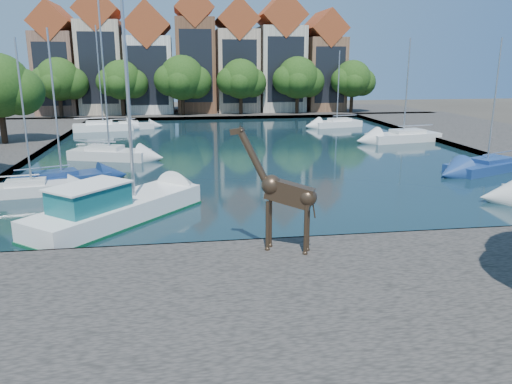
% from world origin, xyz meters
% --- Properties ---
extents(ground, '(160.00, 160.00, 0.00)m').
position_xyz_m(ground, '(0.00, 0.00, 0.00)').
color(ground, '#38332B').
rests_on(ground, ground).
extents(water_basin, '(38.00, 50.00, 0.08)m').
position_xyz_m(water_basin, '(0.00, 24.00, 0.04)').
color(water_basin, black).
rests_on(water_basin, ground).
extents(near_quay, '(50.00, 14.00, 0.50)m').
position_xyz_m(near_quay, '(0.00, -7.00, 0.25)').
color(near_quay, '#4A4540').
rests_on(near_quay, ground).
extents(far_quay, '(60.00, 16.00, 0.50)m').
position_xyz_m(far_quay, '(0.00, 56.00, 0.25)').
color(far_quay, '#4A4540').
rests_on(far_quay, ground).
extents(right_quay, '(14.00, 52.00, 0.50)m').
position_xyz_m(right_quay, '(25.00, 24.00, 0.25)').
color(right_quay, '#4A4540').
rests_on(right_quay, ground).
extents(townhouse_west_end, '(5.44, 9.18, 14.93)m').
position_xyz_m(townhouse_west_end, '(-23.00, 55.99, 7.36)').
color(townhouse_west_end, brown).
rests_on(townhouse_west_end, far_quay).
extents(townhouse_west_mid, '(5.94, 9.18, 16.79)m').
position_xyz_m(townhouse_west_mid, '(-17.00, 55.99, 8.23)').
color(townhouse_west_mid, '#BDAC91').
rests_on(townhouse_west_mid, far_quay).
extents(townhouse_west_inner, '(6.43, 9.18, 15.15)m').
position_xyz_m(townhouse_west_inner, '(-10.50, 55.99, 7.35)').
color(townhouse_west_inner, silver).
rests_on(townhouse_west_inner, far_quay).
extents(townhouse_center, '(5.44, 9.18, 16.93)m').
position_xyz_m(townhouse_center, '(-4.00, 55.99, 8.36)').
color(townhouse_center, brown).
rests_on(townhouse_center, far_quay).
extents(townhouse_east_inner, '(5.94, 9.18, 15.79)m').
position_xyz_m(townhouse_east_inner, '(2.00, 55.99, 7.73)').
color(townhouse_east_inner, '#C4A88C').
rests_on(townhouse_east_inner, far_quay).
extents(townhouse_east_mid, '(6.43, 9.18, 16.65)m').
position_xyz_m(townhouse_east_mid, '(8.50, 55.99, 8.10)').
color(townhouse_east_mid, beige).
rests_on(townhouse_east_mid, far_quay).
extents(townhouse_east_end, '(5.44, 9.18, 14.43)m').
position_xyz_m(townhouse_east_end, '(15.00, 55.99, 7.11)').
color(townhouse_east_end, brown).
rests_on(townhouse_east_end, far_quay).
extents(far_tree_far_west, '(7.28, 5.60, 7.68)m').
position_xyz_m(far_tree_far_west, '(-21.90, 50.49, 5.18)').
color(far_tree_far_west, '#332114').
rests_on(far_tree_far_west, far_quay).
extents(far_tree_west, '(6.76, 5.20, 7.36)m').
position_xyz_m(far_tree_west, '(-13.91, 50.49, 5.08)').
color(far_tree_west, '#332114').
rests_on(far_tree_west, far_quay).
extents(far_tree_mid_west, '(7.80, 6.00, 8.00)m').
position_xyz_m(far_tree_mid_west, '(-5.89, 50.49, 5.29)').
color(far_tree_mid_west, '#332114').
rests_on(far_tree_mid_west, far_quay).
extents(far_tree_mid_east, '(7.02, 5.40, 7.52)m').
position_xyz_m(far_tree_mid_east, '(2.10, 50.49, 5.13)').
color(far_tree_mid_east, '#332114').
rests_on(far_tree_mid_east, far_quay).
extents(far_tree_east, '(7.54, 5.80, 7.84)m').
position_xyz_m(far_tree_east, '(10.11, 50.49, 5.24)').
color(far_tree_east, '#332114').
rests_on(far_tree_east, far_quay).
extents(far_tree_far_east, '(6.76, 5.20, 7.36)m').
position_xyz_m(far_tree_far_east, '(18.09, 50.49, 5.08)').
color(far_tree_far_east, '#332114').
rests_on(far_tree_far_east, far_quay).
extents(giraffe_statue, '(3.11, 1.69, 4.69)m').
position_xyz_m(giraffe_statue, '(-2.60, -1.39, 2.81)').
color(giraffe_statue, '#3D2C1E').
rests_on(giraffe_statue, near_quay).
extents(motorsailer, '(8.06, 8.80, 10.90)m').
position_xyz_m(motorsailer, '(-9.65, 4.27, 0.92)').
color(motorsailer, white).
rests_on(motorsailer, water_basin).
extents(sailboat_left_a, '(5.11, 2.46, 8.77)m').
position_xyz_m(sailboat_left_a, '(-15.00, 10.45, 0.58)').
color(sailboat_left_a, silver).
rests_on(sailboat_left_a, water_basin).
extents(sailboat_left_b, '(6.04, 4.05, 9.42)m').
position_xyz_m(sailboat_left_b, '(-13.79, 12.59, 0.59)').
color(sailboat_left_b, navy).
rests_on(sailboat_left_b, water_basin).
extents(sailboat_left_c, '(6.57, 4.02, 12.53)m').
position_xyz_m(sailboat_left_c, '(-12.00, 21.02, 0.69)').
color(sailboat_left_c, silver).
rests_on(sailboat_left_c, water_basin).
extents(sailboat_left_d, '(6.73, 3.23, 11.31)m').
position_xyz_m(sailboat_left_d, '(-15.00, 38.76, 0.68)').
color(sailboat_left_d, white).
rests_on(sailboat_left_d, water_basin).
extents(sailboat_left_e, '(5.22, 2.62, 9.50)m').
position_xyz_m(sailboat_left_e, '(-12.00, 39.74, 0.58)').
color(sailboat_left_e, silver).
rests_on(sailboat_left_e, water_basin).
extents(sailboat_right_b, '(7.05, 4.74, 9.06)m').
position_xyz_m(sailboat_right_b, '(15.00, 12.56, 0.56)').
color(sailboat_right_b, navy).
rests_on(sailboat_right_b, water_basin).
extents(sailboat_right_c, '(7.43, 3.72, 9.67)m').
position_xyz_m(sailboat_right_c, '(15.00, 26.34, 0.68)').
color(sailboat_right_c, silver).
rests_on(sailboat_right_c, water_basin).
extents(sailboat_right_d, '(6.18, 3.39, 8.76)m').
position_xyz_m(sailboat_right_d, '(12.00, 38.10, 0.62)').
color(sailboat_right_d, white).
rests_on(sailboat_right_d, water_basin).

